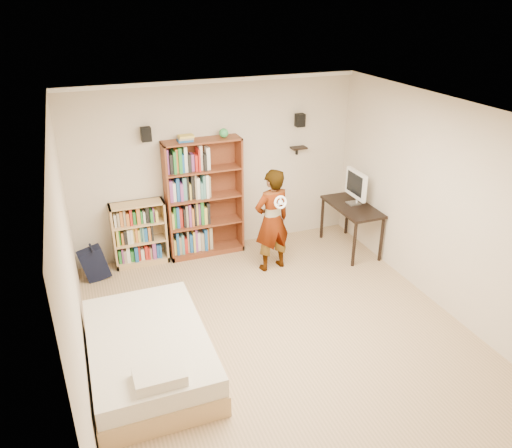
{
  "coord_description": "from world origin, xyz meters",
  "views": [
    {
      "loc": [
        -2.04,
        -4.62,
        3.83
      ],
      "look_at": [
        -0.07,
        0.6,
        1.22
      ],
      "focal_mm": 35.0,
      "sensor_mm": 36.0,
      "label": 1
    }
  ],
  "objects": [
    {
      "name": "crown_molding",
      "position": [
        0.0,
        0.0,
        2.67
      ],
      "size": [
        4.5,
        5.0,
        0.06
      ],
      "color": "white",
      "rests_on": "room_shell"
    },
    {
      "name": "tall_bookshelf",
      "position": [
        -0.27,
        2.33,
        0.93
      ],
      "size": [
        1.18,
        0.34,
        1.86
      ],
      "primitive_type": null,
      "color": "brown",
      "rests_on": "ground"
    },
    {
      "name": "computer_desk",
      "position": [
        1.95,
        1.63,
        0.38
      ],
      "size": [
        0.56,
        1.12,
        0.76
      ],
      "primitive_type": null,
      "color": "black",
      "rests_on": "ground"
    },
    {
      "name": "speaker_right",
      "position": [
        1.35,
        2.4,
        2.0
      ],
      "size": [
        0.14,
        0.12,
        0.2
      ],
      "primitive_type": "cube",
      "color": "black",
      "rests_on": "room_shell"
    },
    {
      "name": "room_shell",
      "position": [
        0.0,
        0.0,
        1.76
      ],
      "size": [
        4.52,
        5.02,
        2.71
      ],
      "color": "beige",
      "rests_on": "ground"
    },
    {
      "name": "navy_bag",
      "position": [
        -2.01,
        2.1,
        0.26
      ],
      "size": [
        0.41,
        0.29,
        0.51
      ],
      "primitive_type": null,
      "rotation": [
        0.0,
        0.0,
        0.13
      ],
      "color": "black",
      "rests_on": "ground"
    },
    {
      "name": "imac",
      "position": [
        2.0,
        1.69,
        1.03
      ],
      "size": [
        0.12,
        0.54,
        0.54
      ],
      "primitive_type": null,
      "rotation": [
        0.0,
        0.0,
        0.03
      ],
      "color": "white",
      "rests_on": "computer_desk"
    },
    {
      "name": "daybed",
      "position": [
        -1.6,
        -0.12,
        0.29
      ],
      "size": [
        1.26,
        1.94,
        0.57
      ],
      "primitive_type": null,
      "color": "white",
      "rests_on": "ground"
    },
    {
      "name": "ground",
      "position": [
        0.0,
        0.0,
        0.0
      ],
      "size": [
        4.5,
        5.0,
        0.01
      ],
      "primitive_type": "cube",
      "color": "tan",
      "rests_on": "ground"
    },
    {
      "name": "person",
      "position": [
        0.52,
        1.5,
        0.79
      ],
      "size": [
        0.63,
        0.47,
        1.58
      ],
      "primitive_type": "imported",
      "rotation": [
        0.0,
        0.0,
        3.32
      ],
      "color": "black",
      "rests_on": "ground"
    },
    {
      "name": "wall_shelf",
      "position": [
        1.35,
        2.41,
        1.55
      ],
      "size": [
        0.25,
        0.16,
        0.02
      ],
      "primitive_type": "cube",
      "color": "black",
      "rests_on": "room_shell"
    },
    {
      "name": "wii_wheel",
      "position": [
        0.52,
        1.21,
        1.19
      ],
      "size": [
        0.19,
        0.07,
        0.19
      ],
      "primitive_type": "torus",
      "rotation": [
        1.36,
        0.0,
        0.0
      ],
      "color": "white",
      "rests_on": "person"
    },
    {
      "name": "speaker_left",
      "position": [
        -1.05,
        2.4,
        2.0
      ],
      "size": [
        0.14,
        0.12,
        0.2
      ],
      "primitive_type": "cube",
      "color": "black",
      "rests_on": "room_shell"
    },
    {
      "name": "low_bookshelf",
      "position": [
        -1.3,
        2.35,
        0.5
      ],
      "size": [
        0.8,
        0.3,
        1.0
      ],
      "primitive_type": null,
      "color": "tan",
      "rests_on": "ground"
    }
  ]
}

